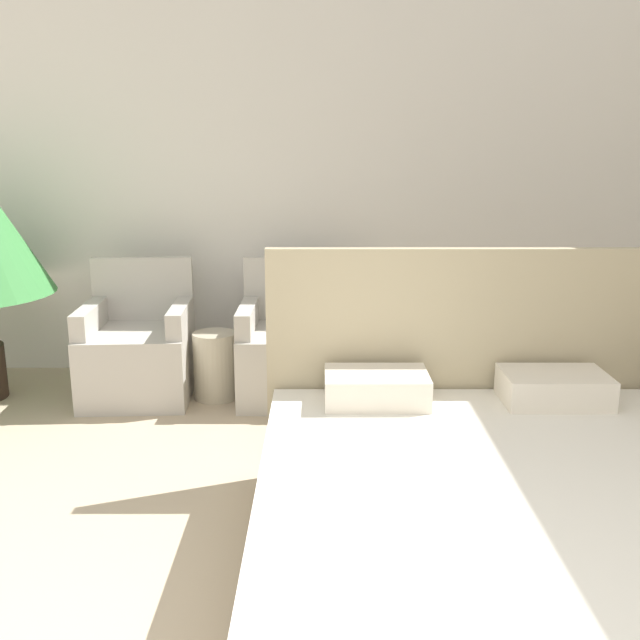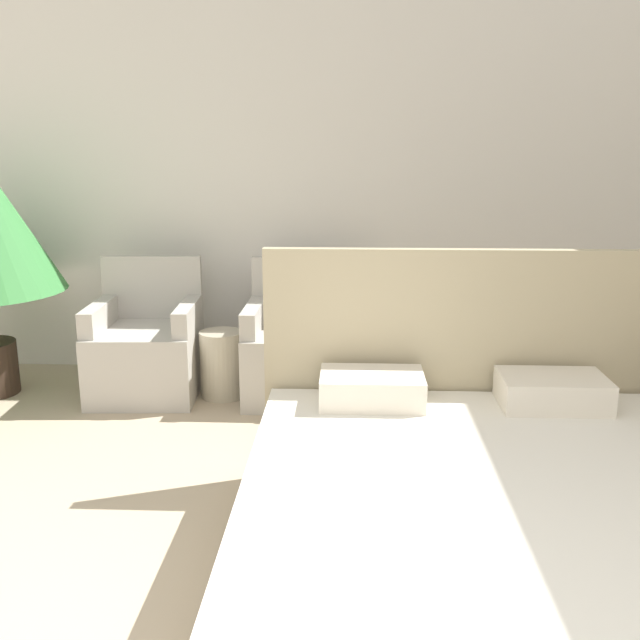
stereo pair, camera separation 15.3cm
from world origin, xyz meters
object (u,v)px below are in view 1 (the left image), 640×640
at_px(armchair_near_window_left, 141,355).
at_px(armchair_near_window_right, 295,355).
at_px(bed, 503,529).
at_px(side_table, 218,365).

height_order(armchair_near_window_left, armchair_near_window_right, same).
xyz_separation_m(bed, armchair_near_window_right, (-0.84, 2.16, 0.01)).
relative_size(bed, armchair_near_window_left, 2.31).
relative_size(armchair_near_window_left, armchair_near_window_right, 1.00).
bearing_deg(armchair_near_window_left, side_table, -4.41).
height_order(bed, side_table, bed).
bearing_deg(armchair_near_window_left, armchair_near_window_right, -2.85).
distance_m(bed, side_table, 2.54).
bearing_deg(armchair_near_window_right, bed, -68.33).
xyz_separation_m(bed, armchair_near_window_left, (-1.87, 2.16, 0.01)).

